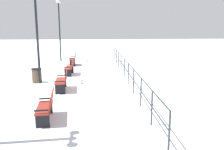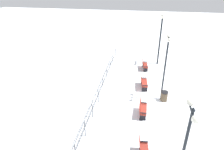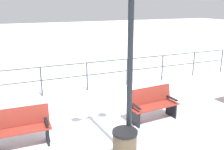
{
  "view_description": "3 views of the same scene",
  "coord_description": "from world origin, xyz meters",
  "px_view_note": "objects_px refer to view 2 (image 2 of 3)",
  "views": [
    {
      "loc": [
        -1.68,
        12.99,
        3.05
      ],
      "look_at": [
        -2.47,
        1.69,
        0.68
      ],
      "focal_mm": 38.2,
      "sensor_mm": 36.0,
      "label": 1
    },
    {
      "loc": [
        -0.38,
        -12.9,
        8.72
      ],
      "look_at": [
        -2.8,
        1.96,
        0.9
      ],
      "focal_mm": 31.74,
      "sensor_mm": 36.0,
      "label": 2
    },
    {
      "loc": [
        5.77,
        -2.0,
        3.35
      ],
      "look_at": [
        -2.65,
        1.63,
        0.73
      ],
      "focal_mm": 40.6,
      "sensor_mm": 36.0,
      "label": 3
    }
  ],
  "objects_px": {
    "lamppost_middle": "(166,57)",
    "trash_bin": "(164,96)",
    "bench_fourth": "(144,65)",
    "lamppost_far": "(161,34)",
    "lamppost_near": "(185,144)",
    "bench_second": "(142,109)",
    "bench_third": "(143,82)"
  },
  "relations": [
    {
      "from": "bench_third",
      "to": "lamppost_near",
      "type": "distance_m",
      "value": 10.05
    },
    {
      "from": "bench_fourth",
      "to": "trash_bin",
      "type": "distance_m",
      "value": 5.59
    },
    {
      "from": "bench_fourth",
      "to": "lamppost_near",
      "type": "distance_m",
      "value": 13.57
    },
    {
      "from": "lamppost_near",
      "to": "lamppost_middle",
      "type": "height_order",
      "value": "lamppost_near"
    },
    {
      "from": "lamppost_near",
      "to": "trash_bin",
      "type": "height_order",
      "value": "lamppost_near"
    },
    {
      "from": "lamppost_middle",
      "to": "bench_fourth",
      "type": "bearing_deg",
      "value": 104.9
    },
    {
      "from": "bench_third",
      "to": "trash_bin",
      "type": "bearing_deg",
      "value": -50.96
    },
    {
      "from": "lamppost_middle",
      "to": "lamppost_far",
      "type": "height_order",
      "value": "lamppost_far"
    },
    {
      "from": "bench_third",
      "to": "trash_bin",
      "type": "height_order",
      "value": "bench_third"
    },
    {
      "from": "bench_second",
      "to": "lamppost_near",
      "type": "xyz_separation_m",
      "value": [
        1.4,
        -5.82,
        3.03
      ]
    },
    {
      "from": "bench_second",
      "to": "bench_third",
      "type": "distance_m",
      "value": 3.66
    },
    {
      "from": "lamppost_near",
      "to": "bench_fourth",
      "type": "bearing_deg",
      "value": 95.97
    },
    {
      "from": "bench_fourth",
      "to": "trash_bin",
      "type": "xyz_separation_m",
      "value": [
        1.58,
        -5.37,
        -0.08
      ]
    },
    {
      "from": "bench_third",
      "to": "trash_bin",
      "type": "distance_m",
      "value": 2.34
    },
    {
      "from": "bench_third",
      "to": "bench_fourth",
      "type": "bearing_deg",
      "value": 85.05
    },
    {
      "from": "bench_third",
      "to": "lamppost_near",
      "type": "relative_size",
      "value": 0.31
    },
    {
      "from": "trash_bin",
      "to": "lamppost_middle",
      "type": "bearing_deg",
      "value": 136.31
    },
    {
      "from": "bench_fourth",
      "to": "lamppost_far",
      "type": "xyz_separation_m",
      "value": [
        1.37,
        1.56,
        2.83
      ]
    },
    {
      "from": "bench_second",
      "to": "lamppost_near",
      "type": "relative_size",
      "value": 0.27
    },
    {
      "from": "lamppost_near",
      "to": "lamppost_far",
      "type": "bearing_deg",
      "value": 90.0
    },
    {
      "from": "lamppost_middle",
      "to": "trash_bin",
      "type": "distance_m",
      "value": 3.12
    },
    {
      "from": "trash_bin",
      "to": "bench_second",
      "type": "bearing_deg",
      "value": -129.18
    },
    {
      "from": "bench_second",
      "to": "bench_third",
      "type": "xyz_separation_m",
      "value": [
        -0.01,
        3.66,
        0.0
      ]
    },
    {
      "from": "bench_fourth",
      "to": "lamppost_far",
      "type": "relative_size",
      "value": 0.28
    },
    {
      "from": "bench_second",
      "to": "bench_fourth",
      "type": "bearing_deg",
      "value": 91.12
    },
    {
      "from": "bench_third",
      "to": "lamppost_near",
      "type": "height_order",
      "value": "lamppost_near"
    },
    {
      "from": "bench_fourth",
      "to": "lamppost_middle",
      "type": "relative_size",
      "value": 0.29
    },
    {
      "from": "bench_second",
      "to": "trash_bin",
      "type": "bearing_deg",
      "value": 52.12
    },
    {
      "from": "lamppost_middle",
      "to": "trash_bin",
      "type": "xyz_separation_m",
      "value": [
        0.21,
        -0.2,
        -3.1
      ]
    },
    {
      "from": "bench_second",
      "to": "lamppost_far",
      "type": "distance_m",
      "value": 9.43
    },
    {
      "from": "bench_second",
      "to": "lamppost_middle",
      "type": "height_order",
      "value": "lamppost_middle"
    },
    {
      "from": "bench_second",
      "to": "bench_fourth",
      "type": "xyz_separation_m",
      "value": [
        0.02,
        7.33,
        -0.02
      ]
    }
  ]
}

